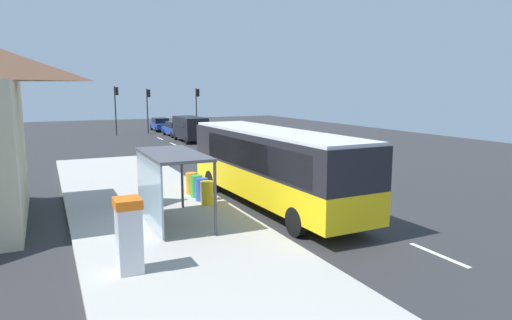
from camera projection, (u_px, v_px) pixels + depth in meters
ground_plane at (208, 160)px, 31.05m from camera, size 56.00×92.00×0.04m
sidewalk_platform at (153, 212)px, 17.62m from camera, size 6.20×30.00×0.18m
lane_stripe_seg_0 at (439, 255)px, 13.28m from camera, size 0.16×2.20×0.01m
lane_stripe_seg_1 at (339, 213)px, 17.75m from camera, size 0.16×2.20×0.01m
lane_stripe_seg_2 at (279, 188)px, 22.21m from camera, size 0.16×2.20×0.01m
lane_stripe_seg_3 at (239, 172)px, 26.68m from camera, size 0.16×2.20×0.01m
lane_stripe_seg_4 at (211, 160)px, 31.15m from camera, size 0.16×2.20×0.01m
lane_stripe_seg_5 at (190, 151)px, 35.62m from camera, size 0.16×2.20×0.01m
lane_stripe_seg_6 at (173, 144)px, 40.09m from camera, size 0.16×2.20×0.01m
lane_stripe_seg_7 at (160, 139)px, 44.56m from camera, size 0.16×2.20×0.01m
bus at (271, 163)px, 18.46m from camera, size 2.88×11.09×3.21m
white_van at (190, 127)px, 41.81m from camera, size 2.08×5.23×2.30m
sedan_near at (176, 129)px, 46.81m from camera, size 1.93×4.44×1.52m
sedan_far at (161, 124)px, 52.76m from camera, size 1.96×4.46×1.52m
ticket_machine at (129, 234)px, 11.49m from camera, size 0.66×0.76×1.94m
recycling_bin_yellow at (207, 193)px, 18.40m from camera, size 0.52×0.52×0.95m
recycling_bin_blue at (202, 189)px, 19.02m from camera, size 0.52×0.52×0.95m
recycling_bin_green at (196, 186)px, 19.65m from camera, size 0.52×0.52×0.95m
recycling_bin_orange at (192, 183)px, 20.27m from camera, size 0.52×0.52×0.95m
traffic_light_near_side at (197, 103)px, 50.05m from camera, size 0.49×0.28×4.95m
traffic_light_far_side at (116, 103)px, 47.13m from camera, size 0.49×0.28×5.15m
traffic_light_median at (148, 104)px, 49.34m from camera, size 0.49×0.28×4.89m
bus_shelter at (164, 170)px, 15.47m from camera, size 1.80×4.00×2.50m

